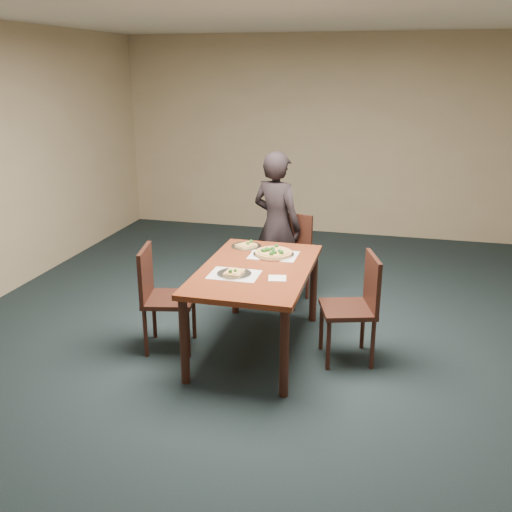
% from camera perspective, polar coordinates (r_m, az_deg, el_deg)
% --- Properties ---
extents(ground, '(8.00, 8.00, 0.00)m').
position_cam_1_polar(ground, '(4.95, 0.30, -9.89)').
color(ground, black).
rests_on(ground, ground).
extents(room_shell, '(8.00, 8.00, 8.00)m').
position_cam_1_polar(room_shell, '(4.40, 0.34, 10.50)').
color(room_shell, tan).
rests_on(room_shell, ground).
extents(dining_table, '(0.90, 1.50, 0.75)m').
position_cam_1_polar(dining_table, '(4.80, 0.00, -2.18)').
color(dining_table, '#5F2513').
rests_on(dining_table, ground).
extents(chair_far, '(0.50, 0.50, 0.91)m').
position_cam_1_polar(chair_far, '(5.90, 3.26, 0.31)').
color(chair_far, black).
rests_on(chair_far, ground).
extents(chair_left, '(0.50, 0.50, 0.91)m').
position_cam_1_polar(chair_left, '(4.94, -9.60, -3.59)').
color(chair_left, black).
rests_on(chair_left, ground).
extents(chair_right, '(0.52, 0.52, 0.91)m').
position_cam_1_polar(chair_right, '(4.75, 10.11, -4.53)').
color(chair_right, black).
rests_on(chair_right, ground).
extents(diner, '(0.67, 0.56, 1.55)m').
position_cam_1_polar(diner, '(5.94, 2.08, 3.05)').
color(diner, black).
rests_on(diner, ground).
extents(placemat_main, '(0.42, 0.32, 0.00)m').
position_cam_1_polar(placemat_main, '(5.08, 1.77, 0.09)').
color(placemat_main, white).
rests_on(placemat_main, dining_table).
extents(placemat_near, '(0.40, 0.30, 0.00)m').
position_cam_1_polar(placemat_near, '(4.60, -2.19, -1.86)').
color(placemat_near, white).
rests_on(placemat_near, dining_table).
extents(pizza_pan, '(0.37, 0.37, 0.07)m').
position_cam_1_polar(pizza_pan, '(5.07, 1.75, 0.33)').
color(pizza_pan, silver).
rests_on(pizza_pan, dining_table).
extents(slice_plate_near, '(0.28, 0.28, 0.06)m').
position_cam_1_polar(slice_plate_near, '(4.60, -2.20, -1.71)').
color(slice_plate_near, silver).
rests_on(slice_plate_near, dining_table).
extents(slice_plate_far, '(0.28, 0.28, 0.06)m').
position_cam_1_polar(slice_plate_far, '(5.30, -0.97, 1.04)').
color(slice_plate_far, silver).
rests_on(slice_plate_far, dining_table).
extents(napkin, '(0.16, 0.16, 0.01)m').
position_cam_1_polar(napkin, '(4.51, 2.14, -2.25)').
color(napkin, white).
rests_on(napkin, dining_table).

